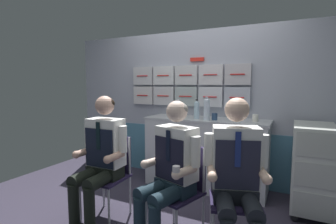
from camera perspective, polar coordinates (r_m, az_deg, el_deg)
The scene contains 15 objects.
ground at distance 2.83m, azimuth -4.19°, elevation -23.61°, with size 4.80×4.80×0.04m, color #2F2B3A.
galley_bulkhead at distance 3.72m, azimuth 6.30°, elevation 1.15°, with size 4.20×0.14×2.15m.
galley_counter at distance 3.48m, azimuth 8.44°, elevation -9.12°, with size 1.61×0.53×0.94m.
service_trolley at distance 3.18m, azimuth 29.73°, elevation -10.57°, with size 0.40×0.65×0.97m.
folding_chair_left at distance 2.83m, azimuth -12.66°, elevation -11.98°, with size 0.41×0.41×0.84m.
crew_member_left at distance 2.65m, azimuth -14.88°, elevation -8.98°, with size 0.51×0.62×1.27m.
folding_chair_right at distance 2.40m, azimuth 3.21°, elevation -15.22°, with size 0.50×0.50×0.84m.
crew_member_right at distance 2.23m, azimuth 0.49°, elevation -12.20°, with size 0.52×0.67×1.25m.
folding_chair_near_trolley at distance 2.34m, azimuth 14.49°, elevation -15.99°, with size 0.51×0.51×0.84m.
crew_member_near_trolley at distance 2.12m, azimuth 15.18°, elevation -12.66°, with size 0.55×0.70×1.28m.
water_bottle_short at distance 3.22m, azimuth 8.70°, elevation 0.67°, with size 0.08×0.08×0.30m.
water_bottle_blue_cap at distance 3.36m, azimuth 2.25°, elevation 0.58°, with size 0.06×0.06×0.25m.
sparkling_bottle_green at distance 3.37m, azimuth 6.46°, elevation 0.57°, with size 0.07×0.07×0.25m.
paper_cup_tan at distance 3.27m, azimuth 19.04°, elevation -1.23°, with size 0.07×0.07×0.08m.
coffee_cup_spare at distance 3.25m, azimuth 10.42°, elevation -0.99°, with size 0.07×0.07×0.09m.
Camera 1 is at (1.26, -2.11, 1.39)m, focal length 27.11 mm.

